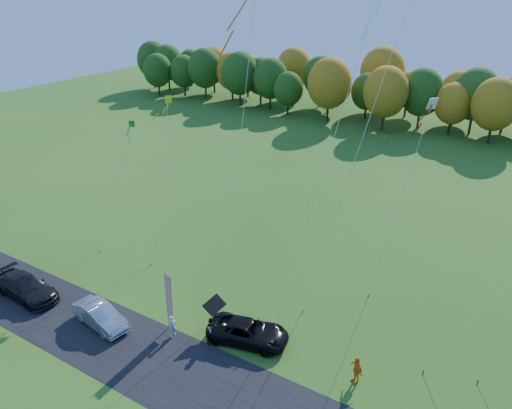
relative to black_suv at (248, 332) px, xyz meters
The scene contains 17 objects.
ground 2.91m from the black_suv, 167.13° to the right, with size 160.00×160.00×0.00m, color #275D18.
asphalt_strip 5.43m from the black_suv, 120.68° to the right, with size 90.00×6.00×0.01m, color black.
tree_line 54.45m from the black_suv, 92.89° to the left, with size 116.00×12.00×10.00m, color #1E4711, non-canonical shape.
black_suv is the anchor object (origin of this frame).
silver_sedan 10.17m from the black_suv, 157.40° to the right, with size 1.59×4.55×1.50m, color #B1B1B6.
dark_truck_a 17.09m from the black_suv, 164.85° to the right, with size 2.27×5.58×1.62m, color black.
person_tailgate_a 4.97m from the black_suv, 153.78° to the right, with size 0.56×0.37×1.55m, color silver.
person_tailgate_b 2.31m from the black_suv, 146.08° to the right, with size 0.89×0.69×1.83m, color gray.
person_east 7.26m from the black_suv, ahead, with size 1.03×0.43×1.76m, color orange.
feather_flag 5.68m from the black_suv, 160.67° to the right, with size 0.58×0.16×4.44m.
kite_delta_blue 12.98m from the black_suv, 126.35° to the left, with size 4.37×9.93×23.04m.
kite_parafoil_orange 19.82m from the black_suv, 71.38° to the left, with size 6.23×14.03×33.59m.
kite_delta_red 12.58m from the black_suv, 68.48° to the left, with size 3.59×10.70×23.68m.
kite_diamond_yellow 15.77m from the black_suv, 152.40° to the left, with size 3.34×7.28×12.75m.
kite_diamond_green 18.59m from the black_suv, 161.48° to the left, with size 1.07×6.09×10.60m.
kite_diamond_white 14.27m from the black_suv, 64.09° to the left, with size 2.10×6.10×14.35m.
kite_diamond_blue_low 14.86m from the black_suv, 23.05° to the left, with size 5.95×5.46×10.13m.
Camera 1 is at (16.77, -20.94, 21.68)m, focal length 35.00 mm.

